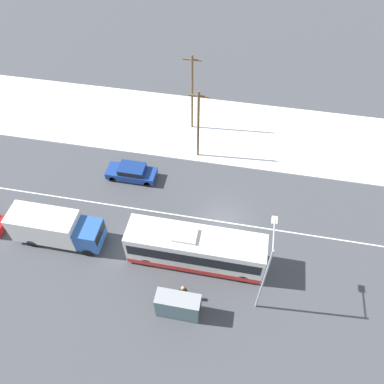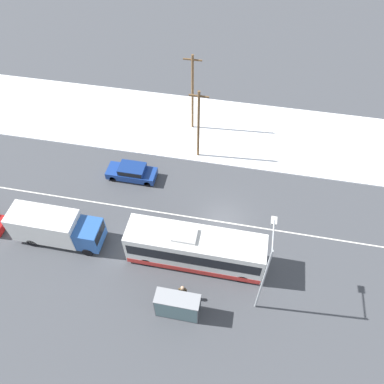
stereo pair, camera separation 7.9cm
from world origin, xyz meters
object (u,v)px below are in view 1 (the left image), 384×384
object	(u,v)px
box_truck	(55,228)
sedan_car	(132,172)
utility_pole_snowlot	(192,93)
pedestrian_at_stop	(183,291)
city_bus	(195,249)
utility_pole_roadside	(198,125)
bus_shelter	(177,306)
streetlamp	(266,268)

from	to	relation	value
box_truck	sedan_car	distance (m)	8.84
box_truck	utility_pole_snowlot	world-z (taller)	utility_pole_snowlot
sedan_car	pedestrian_at_stop	bearing A→B (deg)	123.22
city_bus	utility_pole_roadside	size ratio (longest dim) A/B	1.38
sedan_car	pedestrian_at_stop	world-z (taller)	pedestrian_at_stop
bus_shelter	streetlamp	distance (m)	6.80
city_bus	bus_shelter	xyz separation A→B (m)	(-0.43, -4.74, -0.08)
streetlamp	utility_pole_snowlot	world-z (taller)	utility_pole_snowlot
city_bus	box_truck	distance (m)	11.51
box_truck	sedan_car	bearing A→B (deg)	62.97
box_truck	streetlamp	xyz separation A→B (m)	(16.58, -2.33, 3.26)
pedestrian_at_stop	bus_shelter	size ratio (longest dim) A/B	0.56
sedan_car	pedestrian_at_stop	distance (m)	13.15
utility_pole_roadside	city_bus	bearing A→B (deg)	-80.81
sedan_car	utility_pole_roadside	xyz separation A→B (m)	(5.60, 4.11, 3.22)
pedestrian_at_stop	box_truck	bearing A→B (deg)	164.21
streetlamp	utility_pole_snowlot	distance (m)	20.20
utility_pole_snowlot	box_truck	bearing A→B (deg)	-117.18
pedestrian_at_stop	streetlamp	size ratio (longest dim) A/B	0.22
box_truck	bus_shelter	xyz separation A→B (m)	(11.08, -4.62, -0.03)
box_truck	sedan_car	xyz separation A→B (m)	(4.00, 7.83, -0.90)
utility_pole_snowlot	city_bus	bearing A→B (deg)	-78.43
sedan_car	utility_pole_roadside	world-z (taller)	utility_pole_roadside
sedan_car	bus_shelter	size ratio (longest dim) A/B	1.48
bus_shelter	utility_pole_roadside	world-z (taller)	utility_pole_roadside
city_bus	bus_shelter	distance (m)	4.76
city_bus	utility_pole_snowlot	world-z (taller)	utility_pole_snowlot
city_bus	streetlamp	world-z (taller)	streetlamp
streetlamp	city_bus	bearing A→B (deg)	154.21
city_bus	sedan_car	distance (m)	10.81
pedestrian_at_stop	utility_pole_roadside	size ratio (longest dim) A/B	0.23
box_truck	pedestrian_at_stop	world-z (taller)	box_truck
city_bus	bus_shelter	size ratio (longest dim) A/B	3.36
city_bus	utility_pole_roadside	xyz separation A→B (m)	(-1.91, 11.82, 2.28)
bus_shelter	sedan_car	bearing A→B (deg)	119.65
utility_pole_roadside	utility_pole_snowlot	world-z (taller)	utility_pole_snowlot
pedestrian_at_stop	streetlamp	bearing A→B (deg)	8.84
streetlamp	utility_pole_snowlot	bearing A→B (deg)	114.37
bus_shelter	utility_pole_roadside	size ratio (longest dim) A/B	0.41
city_bus	box_truck	xyz separation A→B (m)	(-11.51, -0.12, -0.04)
sedan_car	utility_pole_snowlot	distance (m)	9.96
city_bus	utility_pole_roadside	distance (m)	12.19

